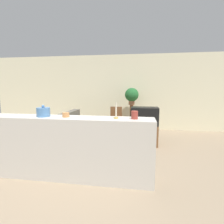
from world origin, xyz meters
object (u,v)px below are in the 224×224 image
object	(u,v)px
wooden_chair	(116,119)
potted_plant	(132,95)
television	(144,116)
decorative_bowl	(43,112)
couch	(77,132)

from	to	relation	value
wooden_chair	potted_plant	distance (m)	0.97
television	potted_plant	bearing A→B (deg)	106.21
decorative_bowl	couch	bearing A→B (deg)	92.88
couch	wooden_chair	world-z (taller)	wooden_chair
potted_plant	decorative_bowl	bearing A→B (deg)	-112.23
couch	decorative_bowl	xyz separation A→B (m)	(0.09, -1.84, 0.84)
couch	potted_plant	size ratio (longest dim) A/B	3.45
potted_plant	wooden_chair	bearing A→B (deg)	-152.53
wooden_chair	potted_plant	world-z (taller)	potted_plant
television	wooden_chair	xyz separation A→B (m)	(-0.91, 1.10, -0.29)
couch	television	world-z (taller)	television
couch	wooden_chair	xyz separation A→B (m)	(0.92, 1.19, 0.20)
couch	wooden_chair	size ratio (longest dim) A/B	2.25
couch	television	bearing A→B (deg)	2.91
potted_plant	decorative_bowl	world-z (taller)	potted_plant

